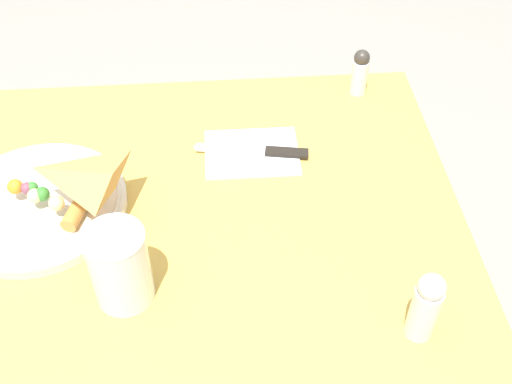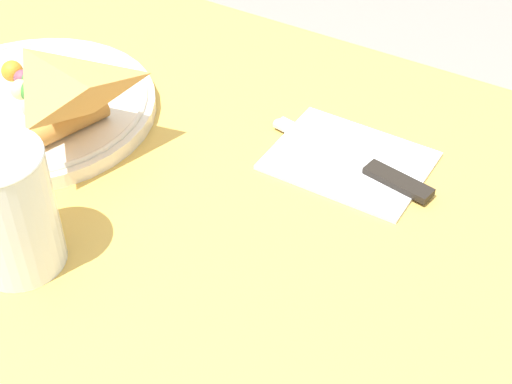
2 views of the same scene
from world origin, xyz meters
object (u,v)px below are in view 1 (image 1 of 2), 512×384
Objects in this scene: pepper_shaker at (360,72)px; napkin_folded at (252,153)px; plate_pizza at (39,203)px; salt_shaker at (426,306)px; milk_glass at (121,269)px; butter_knife at (257,151)px; dining_table at (143,270)px.

napkin_folded is at bearing 36.84° from pepper_shaker.
salt_shaker is (-0.52, 0.25, 0.04)m from plate_pizza.
plate_pizza is 0.22m from milk_glass.
butter_knife is at bearing -163.37° from plate_pizza.
milk_glass is 0.39m from salt_shaker.
plate_pizza is 0.34m from napkin_folded.
salt_shaker is at bearing 149.30° from dining_table.
dining_table is 11.28× the size of pepper_shaker.
plate_pizza reaches higher than dining_table.
salt_shaker is (-0.38, 0.22, 0.18)m from dining_table.
milk_glass is at bearing 54.90° from napkin_folded.
pepper_shaker reaches higher than dining_table.
butter_knife is at bearing -63.30° from salt_shaker.
pepper_shaker is at bearing -92.09° from salt_shaker.
pepper_shaker is at bearing -154.31° from plate_pizza.
milk_glass is 0.77× the size of napkin_folded.
milk_glass reaches higher than salt_shaker.
salt_shaker is (-0.18, 0.36, 0.05)m from butter_knife.
plate_pizza reaches higher than butter_knife.
butter_knife is at bearing 169.83° from napkin_folded.
dining_table is at bearing -89.97° from milk_glass.
napkin_folded is 1.39× the size of salt_shaker.
butter_knife is at bearing 38.40° from pepper_shaker.
milk_glass reaches higher than dining_table.
dining_table is at bearing 43.68° from butter_knife.
plate_pizza is (0.14, -0.03, 0.14)m from dining_table.
plate_pizza is 1.40× the size of butter_knife.
dining_table is 0.52m from pepper_shaker.
butter_knife is 0.40m from salt_shaker.
plate_pizza is 3.03× the size of pepper_shaker.
butter_knife is (-0.20, -0.27, -0.05)m from milk_glass.
dining_table is 0.22m from milk_glass.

